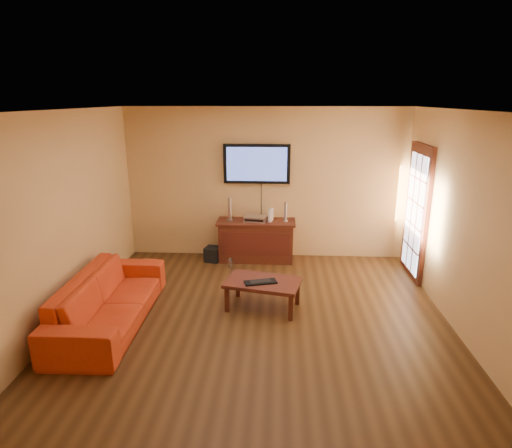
# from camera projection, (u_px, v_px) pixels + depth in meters

# --- Properties ---
(ground_plane) EXTENTS (5.00, 5.00, 0.00)m
(ground_plane) POSITION_uv_depth(u_px,v_px,m) (258.00, 321.00, 5.66)
(ground_plane) COLOR #38220F
(ground_plane) RESTS_ON ground
(room_walls) EXTENTS (5.00, 5.00, 5.00)m
(room_walls) POSITION_uv_depth(u_px,v_px,m) (261.00, 186.00, 5.79)
(room_walls) COLOR tan
(room_walls) RESTS_ON ground
(french_door) EXTENTS (0.07, 1.02, 2.22)m
(french_door) POSITION_uv_depth(u_px,v_px,m) (416.00, 214.00, 6.87)
(french_door) COLOR #40170E
(french_door) RESTS_ON ground
(media_console) EXTENTS (1.39, 0.53, 0.74)m
(media_console) POSITION_uv_depth(u_px,v_px,m) (256.00, 240.00, 7.70)
(media_console) COLOR #40170E
(media_console) RESTS_ON ground
(television) EXTENTS (1.18, 0.08, 0.70)m
(television) POSITION_uv_depth(u_px,v_px,m) (257.00, 164.00, 7.54)
(television) COLOR black
(television) RESTS_ON ground
(coffee_table) EXTENTS (1.12, 0.81, 0.41)m
(coffee_table) POSITION_uv_depth(u_px,v_px,m) (263.00, 284.00, 5.92)
(coffee_table) COLOR #40170E
(coffee_table) RESTS_ON ground
(sofa) EXTENTS (0.69, 2.27, 0.88)m
(sofa) POSITION_uv_depth(u_px,v_px,m) (109.00, 292.00, 5.50)
(sofa) COLOR red
(sofa) RESTS_ON ground
(speaker_left) EXTENTS (0.11, 0.11, 0.41)m
(speaker_left) POSITION_uv_depth(u_px,v_px,m) (230.00, 210.00, 7.60)
(speaker_left) COLOR silver
(speaker_left) RESTS_ON media_console
(speaker_right) EXTENTS (0.09, 0.09, 0.34)m
(speaker_right) POSITION_uv_depth(u_px,v_px,m) (285.00, 213.00, 7.53)
(speaker_right) COLOR silver
(speaker_right) RESTS_ON media_console
(av_receiver) EXTENTS (0.42, 0.33, 0.09)m
(av_receiver) POSITION_uv_depth(u_px,v_px,m) (256.00, 219.00, 7.59)
(av_receiver) COLOR silver
(av_receiver) RESTS_ON media_console
(game_console) EXTENTS (0.09, 0.17, 0.22)m
(game_console) POSITION_uv_depth(u_px,v_px,m) (271.00, 215.00, 7.55)
(game_console) COLOR white
(game_console) RESTS_ON media_console
(subwoofer) EXTENTS (0.31, 0.31, 0.26)m
(subwoofer) POSITION_uv_depth(u_px,v_px,m) (213.00, 254.00, 7.71)
(subwoofer) COLOR black
(subwoofer) RESTS_ON ground
(bottle) EXTENTS (0.07, 0.07, 0.19)m
(bottle) POSITION_uv_depth(u_px,v_px,m) (230.00, 263.00, 7.39)
(bottle) COLOR white
(bottle) RESTS_ON ground
(keyboard) EXTENTS (0.47, 0.28, 0.03)m
(keyboard) POSITION_uv_depth(u_px,v_px,m) (260.00, 282.00, 5.84)
(keyboard) COLOR black
(keyboard) RESTS_ON coffee_table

